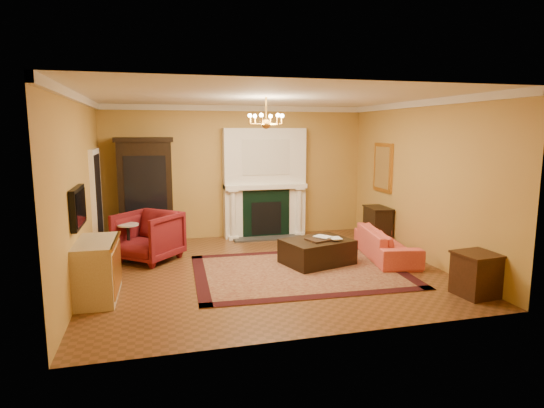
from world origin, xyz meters
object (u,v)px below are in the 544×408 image
object	(u,v)px
pedestal_table	(129,240)
end_table	(476,275)
commode	(97,270)
console_table	(377,226)
china_cabinet	(146,194)
coral_sofa	(386,239)
leather_ottoman	(317,251)
wingback_armchair	(148,234)

from	to	relation	value
pedestal_table	end_table	size ratio (longest dim) A/B	1.14
end_table	pedestal_table	bearing A→B (deg)	147.63
commode	console_table	distance (m)	5.83
china_cabinet	coral_sofa	world-z (taller)	china_cabinet
end_table	leather_ottoman	bearing A→B (deg)	129.02
wingback_armchair	commode	size ratio (longest dim) A/B	0.89
pedestal_table	commode	size ratio (longest dim) A/B	0.61
coral_sofa	end_table	distance (m)	2.21
commode	leather_ottoman	bearing A→B (deg)	13.72
coral_sofa	end_table	size ratio (longest dim) A/B	3.11
coral_sofa	leather_ottoman	distance (m)	1.45
pedestal_table	end_table	distance (m)	6.04
commode	console_table	xyz separation A→B (m)	(5.51, 1.91, -0.04)
console_table	wingback_armchair	bearing A→B (deg)	-173.65
pedestal_table	end_table	bearing A→B (deg)	-32.37
china_cabinet	end_table	bearing A→B (deg)	-42.55
coral_sofa	console_table	xyz separation A→B (m)	(0.35, 1.04, 0.01)
pedestal_table	leather_ottoman	bearing A→B (deg)	-18.07
china_cabinet	leather_ottoman	distance (m)	3.96
china_cabinet	end_table	xyz separation A→B (m)	(4.77, -4.52, -0.79)
pedestal_table	coral_sofa	world-z (taller)	coral_sofa
china_cabinet	pedestal_table	size ratio (longest dim) A/B	3.10
china_cabinet	coral_sofa	bearing A→B (deg)	-26.55
coral_sofa	leather_ottoman	world-z (taller)	coral_sofa
china_cabinet	commode	xyz separation A→B (m)	(-0.68, -3.20, -0.67)
commode	pedestal_table	bearing A→B (deg)	81.05
commode	coral_sofa	distance (m)	5.24
pedestal_table	commode	distance (m)	1.95
china_cabinet	pedestal_table	xyz separation A→B (m)	(-0.33, -1.29, -0.69)
pedestal_table	commode	world-z (taller)	commode
china_cabinet	console_table	world-z (taller)	china_cabinet
commode	wingback_armchair	bearing A→B (deg)	70.16
commode	coral_sofa	xyz separation A→B (m)	(5.16, 0.87, -0.05)
coral_sofa	leather_ottoman	bearing A→B (deg)	102.30
commode	end_table	size ratio (longest dim) A/B	1.86
end_table	leather_ottoman	distance (m)	2.75
wingback_armchair	leather_ottoman	size ratio (longest dim) A/B	0.86
console_table	coral_sofa	bearing A→B (deg)	-103.09
pedestal_table	coral_sofa	bearing A→B (deg)	-12.22
china_cabinet	wingback_armchair	world-z (taller)	china_cabinet
china_cabinet	commode	bearing A→B (deg)	-101.10
china_cabinet	commode	size ratio (longest dim) A/B	1.90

